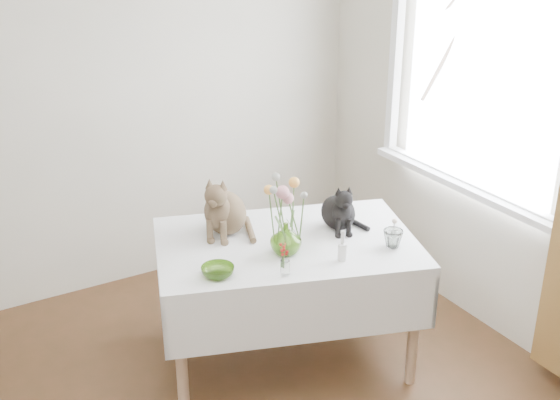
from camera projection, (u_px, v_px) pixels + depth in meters
room at (237, 259)px, 2.55m from camera, size 4.08×4.58×2.58m
window at (477, 99)px, 4.03m from camera, size 0.12×1.52×1.32m
dining_table at (286, 271)px, 3.87m from camera, size 1.61×1.30×0.75m
tabby_cat at (225, 202)px, 3.83m from camera, size 0.39×0.39×0.37m
black_cat at (338, 204)px, 3.90m from camera, size 0.27×0.30×0.29m
flower_vase at (286, 239)px, 3.64m from camera, size 0.18×0.18×0.17m
green_bowl at (218, 271)px, 3.44m from camera, size 0.23×0.23×0.05m
drinking_glass at (393, 239)px, 3.72m from camera, size 0.12×0.12×0.10m
candlestick at (342, 250)px, 3.58m from camera, size 0.05×0.05×0.17m
berry_jar at (285, 259)px, 3.43m from camera, size 0.05×0.05×0.19m
porcelain_figurine at (394, 228)px, 3.86m from camera, size 0.05×0.05×0.10m
flower_bouquet at (285, 193)px, 3.54m from camera, size 0.17×0.13×0.39m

